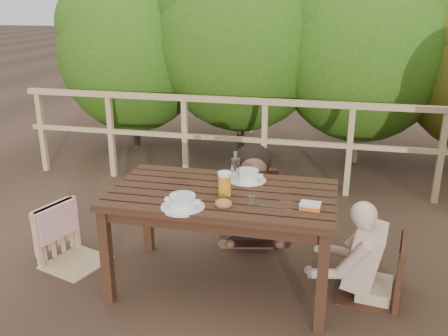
% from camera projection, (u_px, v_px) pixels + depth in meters
% --- Properties ---
extents(ground, '(60.00, 60.00, 0.00)m').
position_uv_depth(ground, '(223.00, 283.00, 3.71)').
color(ground, '#4B3223').
rests_on(ground, ground).
extents(table, '(1.57, 0.88, 0.73)m').
position_uv_depth(table, '(222.00, 240.00, 3.59)').
color(table, '#311B10').
rests_on(table, ground).
extents(chair_left, '(0.56, 0.56, 0.89)m').
position_uv_depth(chair_left, '(71.00, 213.00, 3.84)').
color(chair_left, tan).
rests_on(chair_left, ground).
extents(chair_far, '(0.62, 0.62, 1.04)m').
position_uv_depth(chair_far, '(251.00, 182.00, 4.27)').
color(chair_far, '#311B10').
rests_on(chair_far, ground).
extents(chair_right, '(0.51, 0.51, 0.90)m').
position_uv_depth(chair_right, '(376.00, 239.00, 3.42)').
color(chair_right, '#311B10').
rests_on(chair_right, ground).
extents(woman, '(0.69, 0.78, 1.37)m').
position_uv_depth(woman, '(252.00, 163.00, 4.24)').
color(woman, black).
rests_on(woman, ground).
extents(diner_right, '(0.64, 0.55, 1.16)m').
position_uv_depth(diner_right, '(382.00, 222.00, 3.37)').
color(diner_right, tan).
rests_on(diner_right, ground).
extents(railing, '(5.60, 0.10, 1.01)m').
position_uv_depth(railing, '(264.00, 145.00, 5.38)').
color(railing, tan).
rests_on(railing, ground).
extents(hedge_row, '(6.60, 1.60, 3.80)m').
position_uv_depth(hedge_row, '(315.00, 8.00, 5.94)').
color(hedge_row, '#2C5111').
rests_on(hedge_row, ground).
extents(soup_near, '(0.29, 0.29, 0.10)m').
position_uv_depth(soup_near, '(183.00, 202.00, 3.21)').
color(soup_near, silver).
rests_on(soup_near, table).
extents(soup_far, '(0.28, 0.28, 0.09)m').
position_uv_depth(soup_far, '(247.00, 176.00, 3.67)').
color(soup_far, white).
rests_on(soup_far, table).
extents(bread_roll, '(0.12, 0.09, 0.07)m').
position_uv_depth(bread_roll, '(224.00, 204.00, 3.21)').
color(bread_roll, '#B0652D').
rests_on(bread_roll, table).
extents(beer_glass, '(0.09, 0.09, 0.18)m').
position_uv_depth(beer_glass, '(225.00, 185.00, 3.38)').
color(beer_glass, orange).
rests_on(beer_glass, table).
extents(bottle, '(0.06, 0.06, 0.26)m').
position_uv_depth(bottle, '(235.00, 169.00, 3.57)').
color(bottle, silver).
rests_on(bottle, table).
extents(tumbler, '(0.06, 0.06, 0.08)m').
position_uv_depth(tumbler, '(251.00, 202.00, 3.23)').
color(tumbler, white).
rests_on(tumbler, table).
extents(butter_tub, '(0.14, 0.11, 0.06)m').
position_uv_depth(butter_tub, '(310.00, 207.00, 3.18)').
color(butter_tub, silver).
rests_on(butter_tub, table).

